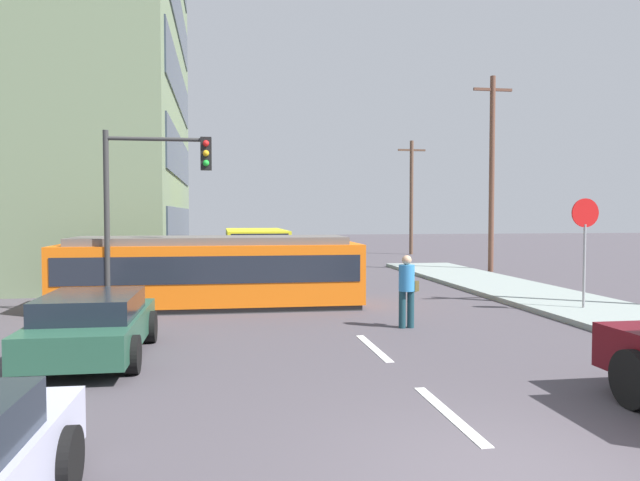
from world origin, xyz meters
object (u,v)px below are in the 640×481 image
Objects in this scene: stop_sign at (585,230)px; utility_pole_far at (411,195)px; streetcar_tram at (211,271)px; parked_sedan_furthest at (163,259)px; pedestrian_crossing at (407,287)px; parked_sedan_far at (153,273)px; utility_pole_mid at (492,170)px; traffic_light_mast at (151,187)px; city_bus at (256,248)px; parked_sedan_mid at (93,324)px.

utility_pole_far is (2.67, 23.27, 1.63)m from stop_sign.
parked_sedan_furthest is (-2.26, 10.46, -0.40)m from streetcar_tram.
utility_pole_far reaches higher than streetcar_tram.
pedestrian_crossing is 5.56m from stop_sign.
streetcar_tram is 1.13× the size of utility_pole_far.
streetcar_tram is 10.71m from parked_sedan_furthest.
parked_sedan_far is at bearing -130.56° from utility_pole_far.
utility_pole_mid is (14.29, 4.78, 3.94)m from parked_sedan_far.
parked_sedan_far is 13.47m from stop_sign.
parked_sedan_furthest is 1.51× the size of stop_sign.
stop_sign reaches higher than parked_sedan_furthest.
utility_pole_far reaches higher than parked_sedan_furthest.
traffic_light_mast is (0.50, -5.20, 2.68)m from parked_sedan_far.
parked_sedan_far is 22.33m from utility_pole_far.
stop_sign is at bearing -102.93° from utility_pole_mid.
streetcar_tram reaches higher than city_bus.
utility_pole_mid is at bearing 18.49° from parked_sedan_far.
pedestrian_crossing is at bearing 16.98° from parked_sedan_mid.
parked_sedan_far is at bearing 95.54° from traffic_light_mast.
traffic_light_mast is at bearing -84.46° from parked_sedan_far.
utility_pole_far is (10.62, 11.10, 2.72)m from city_bus.
pedestrian_crossing is at bearing -107.86° from utility_pole_far.
parked_sedan_mid is at bearing -118.47° from utility_pole_far.
pedestrian_crossing is 6.79m from parked_sedan_mid.
pedestrian_crossing is 15.80m from parked_sedan_furthest.
traffic_light_mast reaches higher than city_bus.
parked_sedan_furthest is at bearing 173.27° from utility_pole_mid.
pedestrian_crossing is 10.13m from parked_sedan_far.
stop_sign is at bearing -6.55° from traffic_light_mast.
utility_pole_far is at bearing 72.14° from pedestrian_crossing.
utility_pole_mid reaches higher than traffic_light_mast.
city_bus is 3.57× the size of pedestrian_crossing.
streetcar_tram is 1.76× the size of traffic_light_mast.
traffic_light_mast is (-1.48, -1.23, 2.28)m from streetcar_tram.
city_bus is 11.57m from traffic_light_mast.
streetcar_tram reaches higher than pedestrian_crossing.
stop_sign is 0.61× the size of traffic_light_mast.
traffic_light_mast is 26.00m from utility_pole_far.
parked_sedan_far is at bearing 129.58° from pedestrian_crossing.
streetcar_tram is 5.88m from pedestrian_crossing.
pedestrian_crossing is 6.91m from traffic_light_mast.
utility_pole_far is (14.65, 10.30, 3.20)m from parked_sedan_furthest.
streetcar_tram is 1.39× the size of city_bus.
parked_sedan_mid is 12.30m from stop_sign.
traffic_light_mast is 17.06m from utility_pole_mid.
utility_pole_far reaches higher than parked_sedan_mid.
stop_sign is (7.95, -12.17, 1.09)m from city_bus.
stop_sign reaches higher than pedestrian_crossing.
utility_pole_mid is (2.58, 11.26, 2.37)m from stop_sign.
traffic_light_mast is at bearing 156.33° from pedestrian_crossing.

